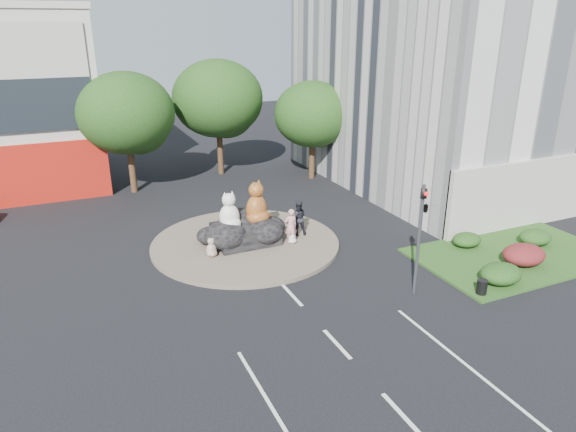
{
  "coord_description": "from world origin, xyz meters",
  "views": [
    {
      "loc": [
        -8.28,
        -13.96,
        11.15
      ],
      "look_at": [
        1.71,
        8.23,
        2.0
      ],
      "focal_mm": 32.0,
      "sensor_mm": 36.0,
      "label": 1
    }
  ],
  "objects_px": {
    "litter_bin": "(482,287)",
    "pedestrian_dark": "(298,218)",
    "kitten_white": "(292,235)",
    "cat_white": "(229,210)",
    "cat_tabby": "(256,202)",
    "kitten_calico": "(211,247)",
    "pedestrian_pink": "(291,226)"
  },
  "relations": [
    {
      "from": "pedestrian_dark",
      "to": "litter_bin",
      "type": "xyz_separation_m",
      "value": [
        4.51,
        -9.15,
        -0.73
      ]
    },
    {
      "from": "cat_tabby",
      "to": "litter_bin",
      "type": "bearing_deg",
      "value": -85.18
    },
    {
      "from": "kitten_calico",
      "to": "kitten_white",
      "type": "xyz_separation_m",
      "value": [
        4.35,
        -0.19,
        -0.08
      ]
    },
    {
      "from": "cat_white",
      "to": "kitten_white",
      "type": "xyz_separation_m",
      "value": [
        3.06,
        -1.1,
        -1.5
      ]
    },
    {
      "from": "cat_tabby",
      "to": "kitten_white",
      "type": "distance_m",
      "value": 2.59
    },
    {
      "from": "cat_white",
      "to": "litter_bin",
      "type": "xyz_separation_m",
      "value": [
        8.36,
        -9.32,
        -1.68
      ]
    },
    {
      "from": "kitten_white",
      "to": "pedestrian_dark",
      "type": "bearing_deg",
      "value": 18.67
    },
    {
      "from": "cat_white",
      "to": "cat_tabby",
      "type": "xyz_separation_m",
      "value": [
        1.6,
        0.24,
        0.16
      ]
    },
    {
      "from": "cat_white",
      "to": "kitten_white",
      "type": "height_order",
      "value": "cat_white"
    },
    {
      "from": "cat_tabby",
      "to": "kitten_white",
      "type": "bearing_deg",
      "value": -73.16
    },
    {
      "from": "cat_tabby",
      "to": "pedestrian_dark",
      "type": "bearing_deg",
      "value": -40.8
    },
    {
      "from": "cat_tabby",
      "to": "pedestrian_pink",
      "type": "relative_size",
      "value": 1.25
    },
    {
      "from": "kitten_calico",
      "to": "kitten_white",
      "type": "bearing_deg",
      "value": 11.35
    },
    {
      "from": "cat_white",
      "to": "litter_bin",
      "type": "bearing_deg",
      "value": -51.51
    },
    {
      "from": "litter_bin",
      "to": "pedestrian_dark",
      "type": "bearing_deg",
      "value": 116.22
    },
    {
      "from": "kitten_calico",
      "to": "litter_bin",
      "type": "xyz_separation_m",
      "value": [
        9.66,
        -8.41,
        -0.26
      ]
    },
    {
      "from": "cat_white",
      "to": "kitten_white",
      "type": "distance_m",
      "value": 3.58
    },
    {
      "from": "pedestrian_dark",
      "to": "cat_white",
      "type": "bearing_deg",
      "value": 14.32
    },
    {
      "from": "kitten_calico",
      "to": "pedestrian_pink",
      "type": "height_order",
      "value": "pedestrian_pink"
    },
    {
      "from": "kitten_white",
      "to": "pedestrian_dark",
      "type": "distance_m",
      "value": 1.35
    },
    {
      "from": "kitten_white",
      "to": "litter_bin",
      "type": "height_order",
      "value": "kitten_white"
    },
    {
      "from": "kitten_white",
      "to": "pedestrian_pink",
      "type": "distance_m",
      "value": 0.53
    },
    {
      "from": "cat_tabby",
      "to": "litter_bin",
      "type": "height_order",
      "value": "cat_tabby"
    },
    {
      "from": "cat_white",
      "to": "kitten_white",
      "type": "bearing_deg",
      "value": -23.29
    },
    {
      "from": "kitten_white",
      "to": "pedestrian_dark",
      "type": "height_order",
      "value": "pedestrian_dark"
    },
    {
      "from": "cat_white",
      "to": "kitten_calico",
      "type": "distance_m",
      "value": 2.13
    },
    {
      "from": "kitten_white",
      "to": "pedestrian_dark",
      "type": "relative_size",
      "value": 0.44
    },
    {
      "from": "kitten_white",
      "to": "pedestrian_pink",
      "type": "xyz_separation_m",
      "value": [
        -0.04,
        0.05,
        0.52
      ]
    },
    {
      "from": "cat_tabby",
      "to": "pedestrian_pink",
      "type": "bearing_deg",
      "value": -72.9
    },
    {
      "from": "kitten_calico",
      "to": "litter_bin",
      "type": "distance_m",
      "value": 12.81
    },
    {
      "from": "kitten_white",
      "to": "cat_white",
      "type": "bearing_deg",
      "value": 129.46
    },
    {
      "from": "kitten_calico",
      "to": "kitten_white",
      "type": "height_order",
      "value": "kitten_calico"
    }
  ]
}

